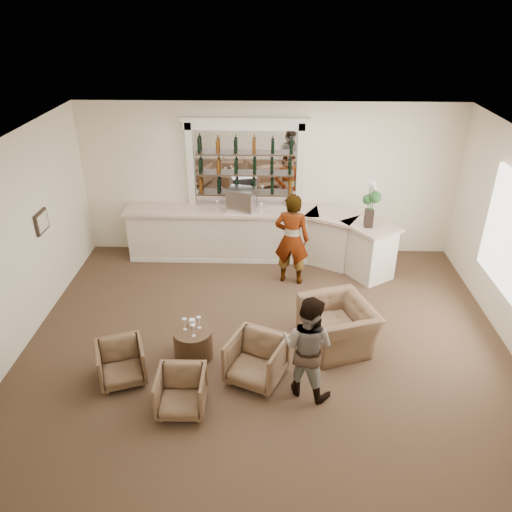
{
  "coord_description": "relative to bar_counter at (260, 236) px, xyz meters",
  "views": [
    {
      "loc": [
        0.03,
        -6.68,
        5.22
      ],
      "look_at": [
        -0.2,
        0.9,
        1.19
      ],
      "focal_mm": 35.0,
      "sensor_mm": 36.0,
      "label": 1
    }
  ],
  "objects": [
    {
      "name": "armchair_center",
      "position": [
        -1.0,
        -4.49,
        -0.26
      ],
      "size": [
        0.67,
        0.69,
        0.62
      ],
      "primitive_type": "imported",
      "rotation": [
        0.0,
        0.0,
        0.01
      ],
      "color": "brown",
      "rests_on": "ground"
    },
    {
      "name": "wine_glass_tbl_b",
      "position": [
        -0.9,
        -3.26,
        0.03
      ],
      "size": [
        0.07,
        0.07,
        0.21
      ],
      "primitive_type": null,
      "color": "white",
      "rests_on": "cocktail_table"
    },
    {
      "name": "cocktail_table",
      "position": [
        -1.0,
        -3.34,
        -0.32
      ],
      "size": [
        0.62,
        0.62,
        0.5
      ],
      "primitive_type": "cylinder",
      "color": "#4C3021",
      "rests_on": "ground"
    },
    {
      "name": "wine_glass_tbl_c",
      "position": [
        -0.96,
        -3.47,
        0.03
      ],
      "size": [
        0.07,
        0.07,
        0.21
      ],
      "primitive_type": null,
      "color": "white",
      "rests_on": "cocktail_table"
    },
    {
      "name": "sommelier",
      "position": [
        0.63,
        -0.9,
        0.37
      ],
      "size": [
        0.76,
        0.58,
        1.88
      ],
      "primitive_type": "imported",
      "rotation": [
        0.0,
        0.0,
        2.93
      ],
      "color": "gray",
      "rests_on": "ground"
    },
    {
      "name": "wine_glass_bar_right",
      "position": [
        0.02,
        -0.05,
        0.67
      ],
      "size": [
        0.07,
        0.07,
        0.21
      ],
      "primitive_type": null,
      "color": "white",
      "rests_on": "bar_counter"
    },
    {
      "name": "armchair_far",
      "position": [
        1.34,
        -2.95,
        -0.19
      ],
      "size": [
        1.36,
        1.45,
        0.76
      ],
      "primitive_type": "imported",
      "rotation": [
        0.0,
        0.0,
        -1.23
      ],
      "color": "brown",
      "rests_on": "ground"
    },
    {
      "name": "armchair_left",
      "position": [
        -1.99,
        -3.91,
        -0.26
      ],
      "size": [
        0.87,
        0.88,
        0.63
      ],
      "primitive_type": "imported",
      "rotation": [
        0.0,
        0.0,
        0.36
      ],
      "color": "brown",
      "rests_on": "ground"
    },
    {
      "name": "guest",
      "position": [
        0.75,
        -4.06,
        0.23
      ],
      "size": [
        0.97,
        0.9,
        1.61
      ],
      "primitive_type": "imported",
      "rotation": [
        0.0,
        0.0,
        2.67
      ],
      "color": "gray",
      "rests_on": "ground"
    },
    {
      "name": "wine_glass_tbl_a",
      "position": [
        -1.12,
        -3.31,
        0.03
      ],
      "size": [
        0.07,
        0.07,
        0.21
      ],
      "primitive_type": null,
      "color": "white",
      "rests_on": "cocktail_table"
    },
    {
      "name": "armchair_right",
      "position": [
        0.02,
        -3.83,
        -0.21
      ],
      "size": [
        1.02,
        1.03,
        0.72
      ],
      "primitive_type": "imported",
      "rotation": [
        0.0,
        0.0,
        -0.41
      ],
      "color": "brown",
      "rests_on": "ground"
    },
    {
      "name": "flower_vase",
      "position": [
        2.12,
        -0.69,
        1.1
      ],
      "size": [
        0.25,
        0.25,
        0.95
      ],
      "color": "black",
      "rests_on": "bar_counter"
    },
    {
      "name": "bar_counter",
      "position": [
        0.0,
        0.0,
        0.0
      ],
      "size": [
        5.72,
        1.8,
        1.14
      ],
      "color": "silver",
      "rests_on": "ground"
    },
    {
      "name": "napkin_holder",
      "position": [
        -1.02,
        -3.2,
        -0.01
      ],
      "size": [
        0.08,
        0.08,
        0.12
      ],
      "primitive_type": "cube",
      "color": "white",
      "rests_on": "cocktail_table"
    },
    {
      "name": "ground",
      "position": [
        0.16,
        -3.0,
        -0.57
      ],
      "size": [
        8.0,
        8.0,
        0.0
      ],
      "primitive_type": "plane",
      "color": "#4E3727",
      "rests_on": "ground"
    },
    {
      "name": "room_shell",
      "position": [
        0.33,
        -2.29,
        1.77
      ],
      "size": [
        8.04,
        7.02,
        3.32
      ],
      "color": "#F6EACC",
      "rests_on": "ground"
    },
    {
      "name": "back_bar_alcove",
      "position": [
        -0.34,
        0.41,
        1.46
      ],
      "size": [
        2.64,
        0.25,
        3.0
      ],
      "color": "white",
      "rests_on": "ground"
    },
    {
      "name": "espresso_machine",
      "position": [
        -0.41,
        0.06,
        0.81
      ],
      "size": [
        0.64,
        0.57,
        0.48
      ],
      "primitive_type": "cube",
      "rotation": [
        0.0,
        0.0,
        -0.24
      ],
      "color": "silver",
      "rests_on": "bar_counter"
    },
    {
      "name": "wine_glass_bar_left",
      "position": [
        -0.91,
        0.07,
        0.67
      ],
      "size": [
        0.07,
        0.07,
        0.21
      ],
      "primitive_type": null,
      "color": "white",
      "rests_on": "bar_counter"
    }
  ]
}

